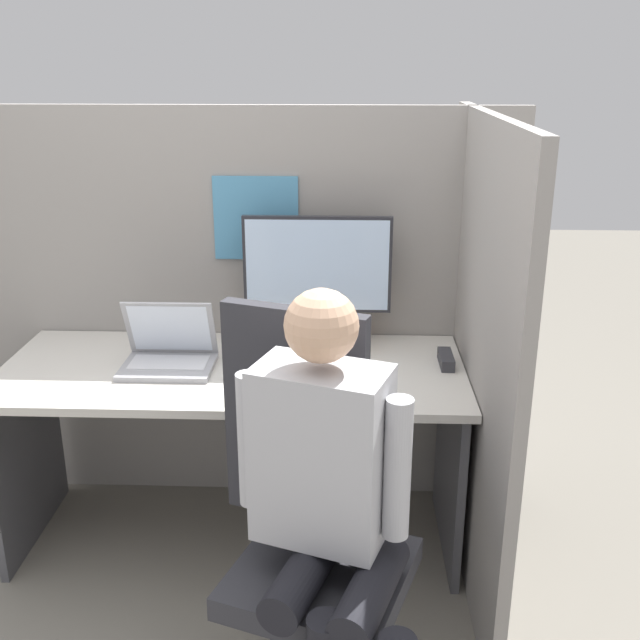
% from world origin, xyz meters
% --- Properties ---
extents(ground_plane, '(12.00, 12.00, 0.00)m').
position_xyz_m(ground_plane, '(0.00, 0.00, 0.00)').
color(ground_plane, slate).
extents(cubicle_panel_back, '(2.19, 0.05, 1.63)m').
position_xyz_m(cubicle_panel_back, '(0.00, 0.74, 0.82)').
color(cubicle_panel_back, gray).
rests_on(cubicle_panel_back, ground).
extents(cubicle_panel_right, '(0.04, 1.35, 1.63)m').
position_xyz_m(cubicle_panel_right, '(0.87, 0.28, 0.81)').
color(cubicle_panel_right, gray).
rests_on(cubicle_panel_right, ground).
extents(desk, '(1.69, 0.71, 0.73)m').
position_xyz_m(desk, '(0.00, 0.36, 0.56)').
color(desk, beige).
rests_on(desk, ground).
extents(paper_box, '(0.30, 0.20, 0.07)m').
position_xyz_m(paper_box, '(0.30, 0.59, 0.77)').
color(paper_box, orange).
rests_on(paper_box, desk).
extents(monitor, '(0.56, 0.19, 0.44)m').
position_xyz_m(monitor, '(0.30, 0.59, 1.04)').
color(monitor, '#232328').
rests_on(monitor, paper_box).
extents(laptop, '(0.33, 0.25, 0.25)m').
position_xyz_m(laptop, '(-0.23, 0.35, 0.78)').
color(laptop, '#99999E').
rests_on(laptop, desk).
extents(mouse, '(0.06, 0.04, 0.04)m').
position_xyz_m(mouse, '(0.08, 0.31, 0.75)').
color(mouse, black).
rests_on(mouse, desk).
extents(stapler, '(0.05, 0.15, 0.04)m').
position_xyz_m(stapler, '(0.78, 0.41, 0.75)').
color(stapler, '#2D2D33').
rests_on(stapler, desk).
extents(carrot_toy, '(0.04, 0.14, 0.04)m').
position_xyz_m(carrot_toy, '(0.19, 0.10, 0.75)').
color(carrot_toy, orange).
rests_on(carrot_toy, desk).
extents(office_chair, '(0.59, 0.63, 1.14)m').
position_xyz_m(office_chair, '(0.31, -0.31, 0.57)').
color(office_chair, '#2D2D33').
rests_on(office_chair, ground).
extents(person, '(0.47, 0.52, 1.27)m').
position_xyz_m(person, '(0.37, -0.48, 0.73)').
color(person, black).
rests_on(person, ground).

